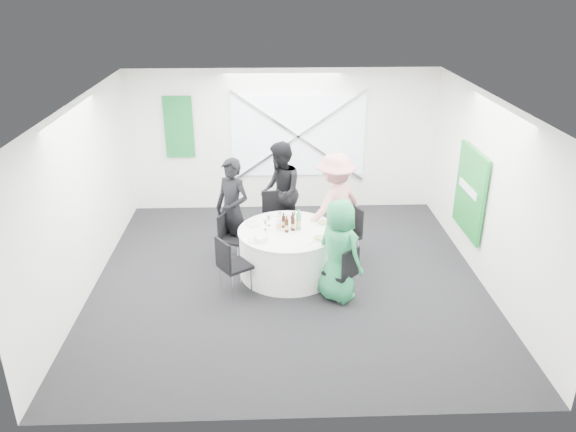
{
  "coord_description": "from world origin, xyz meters",
  "views": [
    {
      "loc": [
        -0.29,
        -7.68,
        4.44
      ],
      "look_at": [
        0.0,
        0.2,
        1.0
      ],
      "focal_mm": 35.0,
      "sensor_mm": 36.0,
      "label": 1
    }
  ],
  "objects_px": {
    "chair_back_right": "(349,230)",
    "person_woman_pink": "(335,206)",
    "person_man_back": "(280,192)",
    "banquet_table": "(288,252)",
    "person_man_back_left": "(232,210)",
    "chair_back_left": "(230,234)",
    "chair_front_right": "(344,270)",
    "clear_water_bottle": "(279,224)",
    "chair_back": "(275,214)",
    "person_woman_green": "(339,251)",
    "green_water_bottle": "(299,222)",
    "chair_front_left": "(230,262)"
  },
  "relations": [
    {
      "from": "chair_front_right",
      "to": "person_man_back",
      "type": "bearing_deg",
      "value": -111.54
    },
    {
      "from": "person_woman_green",
      "to": "green_water_bottle",
      "type": "bearing_deg",
      "value": -8.25
    },
    {
      "from": "chair_back_right",
      "to": "chair_front_left",
      "type": "bearing_deg",
      "value": -85.0
    },
    {
      "from": "chair_back_left",
      "to": "person_woman_pink",
      "type": "height_order",
      "value": "person_woman_pink"
    },
    {
      "from": "chair_back",
      "to": "chair_front_right",
      "type": "bearing_deg",
      "value": -73.11
    },
    {
      "from": "chair_front_right",
      "to": "banquet_table",
      "type": "bearing_deg",
      "value": -90.0
    },
    {
      "from": "banquet_table",
      "to": "person_woman_green",
      "type": "relative_size",
      "value": 1.01
    },
    {
      "from": "chair_back",
      "to": "person_man_back_left",
      "type": "xyz_separation_m",
      "value": [
        -0.7,
        -0.55,
        0.32
      ]
    },
    {
      "from": "chair_back",
      "to": "person_woman_pink",
      "type": "distance_m",
      "value": 1.18
    },
    {
      "from": "chair_back",
      "to": "clear_water_bottle",
      "type": "distance_m",
      "value": 1.2
    },
    {
      "from": "chair_back",
      "to": "chair_front_right",
      "type": "height_order",
      "value": "chair_back"
    },
    {
      "from": "person_woman_green",
      "to": "chair_front_left",
      "type": "bearing_deg",
      "value": 41.21
    },
    {
      "from": "chair_back_left",
      "to": "clear_water_bottle",
      "type": "distance_m",
      "value": 1.01
    },
    {
      "from": "person_man_back",
      "to": "person_woman_green",
      "type": "relative_size",
      "value": 1.15
    },
    {
      "from": "banquet_table",
      "to": "chair_back_right",
      "type": "xyz_separation_m",
      "value": [
        1.03,
        0.46,
        0.16
      ]
    },
    {
      "from": "person_man_back",
      "to": "clear_water_bottle",
      "type": "xyz_separation_m",
      "value": [
        -0.05,
        -1.29,
        -0.03
      ]
    },
    {
      "from": "chair_back",
      "to": "chair_front_left",
      "type": "distance_m",
      "value": 1.89
    },
    {
      "from": "person_man_back_left",
      "to": "person_woman_green",
      "type": "relative_size",
      "value": 1.11
    },
    {
      "from": "chair_back",
      "to": "person_man_back_left",
      "type": "distance_m",
      "value": 0.95
    },
    {
      "from": "person_woman_green",
      "to": "chair_front_right",
      "type": "bearing_deg",
      "value": -166.48
    },
    {
      "from": "green_water_bottle",
      "to": "chair_front_left",
      "type": "bearing_deg",
      "value": -149.33
    },
    {
      "from": "person_woman_pink",
      "to": "person_woman_green",
      "type": "bearing_deg",
      "value": 47.94
    },
    {
      "from": "chair_back_right",
      "to": "person_man_back_left",
      "type": "distance_m",
      "value": 1.95
    },
    {
      "from": "chair_back_right",
      "to": "person_man_back",
      "type": "relative_size",
      "value": 0.52
    },
    {
      "from": "chair_front_left",
      "to": "person_man_back",
      "type": "bearing_deg",
      "value": -56.85
    },
    {
      "from": "person_man_back",
      "to": "banquet_table",
      "type": "bearing_deg",
      "value": 0.0
    },
    {
      "from": "chair_back_right",
      "to": "chair_front_right",
      "type": "relative_size",
      "value": 1.09
    },
    {
      "from": "chair_back",
      "to": "person_woman_green",
      "type": "height_order",
      "value": "person_woman_green"
    },
    {
      "from": "clear_water_bottle",
      "to": "green_water_bottle",
      "type": "bearing_deg",
      "value": 2.55
    },
    {
      "from": "chair_back_right",
      "to": "green_water_bottle",
      "type": "xyz_separation_m",
      "value": [
        -0.87,
        -0.44,
        0.35
      ]
    },
    {
      "from": "banquet_table",
      "to": "clear_water_bottle",
      "type": "height_order",
      "value": "clear_water_bottle"
    },
    {
      "from": "clear_water_bottle",
      "to": "banquet_table",
      "type": "bearing_deg",
      "value": -3.12
    },
    {
      "from": "chair_front_right",
      "to": "person_woman_pink",
      "type": "relative_size",
      "value": 0.47
    },
    {
      "from": "chair_back_right",
      "to": "person_man_back_left",
      "type": "bearing_deg",
      "value": -118.55
    },
    {
      "from": "person_woman_pink",
      "to": "clear_water_bottle",
      "type": "relative_size",
      "value": 6.7
    },
    {
      "from": "green_water_bottle",
      "to": "chair_back",
      "type": "bearing_deg",
      "value": 107.39
    },
    {
      "from": "chair_front_right",
      "to": "clear_water_bottle",
      "type": "relative_size",
      "value": 3.16
    },
    {
      "from": "banquet_table",
      "to": "person_man_back",
      "type": "relative_size",
      "value": 0.87
    },
    {
      "from": "chair_back_left",
      "to": "chair_back_right",
      "type": "distance_m",
      "value": 1.98
    },
    {
      "from": "clear_water_bottle",
      "to": "person_woman_green",
      "type": "bearing_deg",
      "value": -42.19
    },
    {
      "from": "person_woman_green",
      "to": "green_water_bottle",
      "type": "distance_m",
      "value": 0.95
    },
    {
      "from": "chair_back_left",
      "to": "person_man_back",
      "type": "bearing_deg",
      "value": -19.59
    },
    {
      "from": "chair_back_right",
      "to": "person_woman_pink",
      "type": "relative_size",
      "value": 0.51
    },
    {
      "from": "banquet_table",
      "to": "person_woman_pink",
      "type": "bearing_deg",
      "value": 38.26
    },
    {
      "from": "chair_back_left",
      "to": "person_man_back",
      "type": "relative_size",
      "value": 0.46
    },
    {
      "from": "person_man_back_left",
      "to": "chair_back",
      "type": "bearing_deg",
      "value": 73.07
    },
    {
      "from": "chair_back_left",
      "to": "person_man_back_left",
      "type": "height_order",
      "value": "person_man_back_left"
    },
    {
      "from": "chair_front_right",
      "to": "person_woman_green",
      "type": "xyz_separation_m",
      "value": [
        -0.08,
        0.05,
        0.28
      ]
    },
    {
      "from": "person_man_back",
      "to": "person_woman_green",
      "type": "distance_m",
      "value": 2.2
    },
    {
      "from": "green_water_bottle",
      "to": "chair_front_right",
      "type": "bearing_deg",
      "value": -53.39
    }
  ]
}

